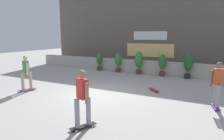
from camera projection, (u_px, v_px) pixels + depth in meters
name	position (u px, v px, depth m)	size (l,w,h in m)	color
ground_plane	(96.00, 95.00, 9.05)	(48.00, 48.00, 0.00)	#B2AFA8
planter_wall	(142.00, 67.00, 14.20)	(18.00, 0.40, 0.90)	#B2ADA3
building_backdrop	(159.00, 28.00, 17.22)	(20.00, 2.08, 6.50)	#60564C
potted_plant_0	(99.00, 61.00, 15.25)	(0.42, 0.42, 1.32)	brown
potted_plant_1	(118.00, 61.00, 14.51)	(0.46, 0.46, 1.38)	brown
potted_plant_2	(139.00, 61.00, 13.77)	(0.55, 0.55, 1.57)	brown
potted_plant_3	(162.00, 64.00, 13.04)	(0.48, 0.48, 1.43)	brown
potted_plant_4	(188.00, 64.00, 12.30)	(0.53, 0.53, 1.54)	#2D2823
skater_by_wall_right	(218.00, 83.00, 7.25)	(0.55, 0.82, 1.70)	#72338C
skater_mid_plaza	(82.00, 97.00, 5.63)	(0.52, 0.81, 1.70)	black
skater_far_left	(26.00, 72.00, 9.54)	(0.52, 0.81, 1.70)	#72338C
skateboard_near_camera	(154.00, 90.00, 9.65)	(0.70, 0.71, 0.08)	maroon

